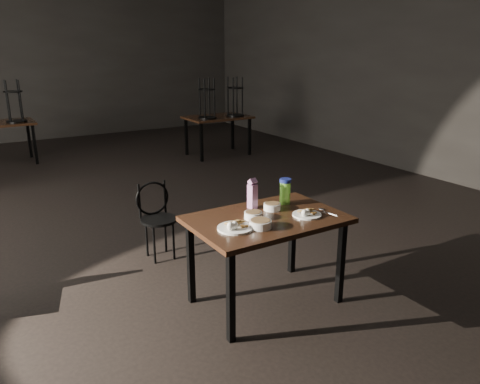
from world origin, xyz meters
TOP-DOWN VIEW (x-y plane):
  - room at (-0.06, 0.01)m, footprint 12.00×12.04m
  - main_table at (0.52, -2.45)m, footprint 1.20×0.80m
  - plate_left at (0.18, -2.54)m, footprint 0.27×0.27m
  - plate_right at (0.81, -2.59)m, footprint 0.23×0.23m
  - bowl_near at (0.41, -2.43)m, footprint 0.14×0.14m
  - bowl_far at (0.66, -2.33)m, footprint 0.14×0.14m
  - bowl_big at (0.35, -2.61)m, footprint 0.17×0.17m
  - juice_carton at (0.54, -2.21)m, footprint 0.07×0.07m
  - water_bottle at (0.84, -2.26)m, footprint 0.13×0.13m
  - spoon at (1.00, -2.56)m, footprint 0.05×0.21m
  - bentwood_chair at (0.11, -1.14)m, footprint 0.36×0.36m
  - bg_table_right at (2.86, 2.51)m, footprint 1.20×0.80m

SIDE VIEW (x-z plane):
  - bentwood_chair at x=0.11m, z-range 0.07..0.83m
  - main_table at x=0.52m, z-range 0.30..1.05m
  - bg_table_right at x=2.86m, z-range 0.01..1.49m
  - spoon at x=1.00m, z-range 0.75..0.76m
  - plate_right at x=0.81m, z-range 0.73..0.81m
  - plate_left at x=0.18m, z-range 0.73..0.82m
  - bowl_far at x=0.66m, z-range 0.75..0.81m
  - bowl_near at x=0.41m, z-range 0.75..0.81m
  - bowl_big at x=0.35m, z-range 0.75..0.81m
  - water_bottle at x=0.84m, z-range 0.75..0.97m
  - juice_carton at x=0.54m, z-range 0.74..1.00m
  - room at x=-0.06m, z-range 0.72..3.94m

